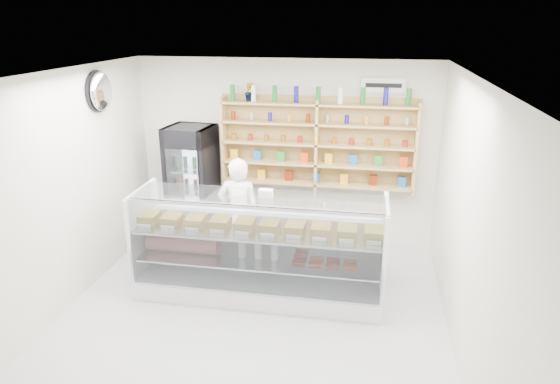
# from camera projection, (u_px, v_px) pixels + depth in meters

# --- Properties ---
(room) EXTENTS (5.00, 5.00, 5.00)m
(room) POSITION_uv_depth(u_px,v_px,m) (245.00, 213.00, 5.25)
(room) COLOR #A8A8AC
(room) RESTS_ON ground
(display_counter) EXTENTS (3.07, 0.92, 1.34)m
(display_counter) POSITION_uv_depth(u_px,v_px,m) (260.00, 267.00, 6.29)
(display_counter) COLOR white
(display_counter) RESTS_ON floor
(shop_worker) EXTENTS (0.60, 0.41, 1.59)m
(shop_worker) POSITION_uv_depth(u_px,v_px,m) (239.00, 214.00, 6.86)
(shop_worker) COLOR white
(shop_worker) RESTS_ON floor
(drinks_cooler) EXTENTS (0.72, 0.71, 1.83)m
(drinks_cooler) POSITION_uv_depth(u_px,v_px,m) (193.00, 185.00, 7.62)
(drinks_cooler) COLOR black
(drinks_cooler) RESTS_ON floor
(wall_shelving) EXTENTS (2.84, 0.28, 1.33)m
(wall_shelving) POSITION_uv_depth(u_px,v_px,m) (317.00, 144.00, 7.27)
(wall_shelving) COLOR tan
(wall_shelving) RESTS_ON back_wall
(potted_plant) EXTENTS (0.18, 0.16, 0.28)m
(potted_plant) POSITION_uv_depth(u_px,v_px,m) (250.00, 92.00, 7.20)
(potted_plant) COLOR #1E6626
(potted_plant) RESTS_ON wall_shelving
(security_mirror) EXTENTS (0.15, 0.50, 0.50)m
(security_mirror) POSITION_uv_depth(u_px,v_px,m) (101.00, 91.00, 6.38)
(security_mirror) COLOR silver
(security_mirror) RESTS_ON left_wall
(wall_sign) EXTENTS (0.62, 0.03, 0.20)m
(wall_sign) POSITION_uv_depth(u_px,v_px,m) (384.00, 85.00, 6.96)
(wall_sign) COLOR white
(wall_sign) RESTS_ON back_wall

